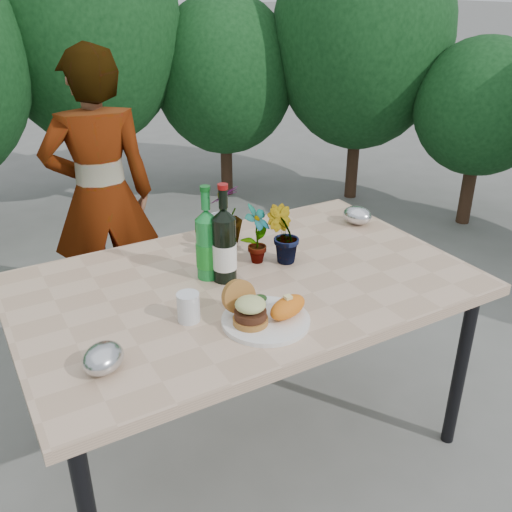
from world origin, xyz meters
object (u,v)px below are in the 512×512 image
dinner_plate (266,320)px  person (101,197)px  patio_table (245,294)px  wine_bottle (224,246)px

dinner_plate → person: (-0.12, 1.41, -0.02)m
patio_table → person: bearing=99.8°
patio_table → wine_bottle: size_ratio=4.45×
patio_table → dinner_plate: (-0.08, -0.28, 0.06)m
patio_table → wine_bottle: bearing=146.1°
patio_table → person: (-0.20, 1.13, 0.05)m
patio_table → dinner_plate: bearing=-105.7°
patio_table → person: size_ratio=1.08×
person → patio_table: bearing=108.9°
person → dinner_plate: bearing=103.9°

